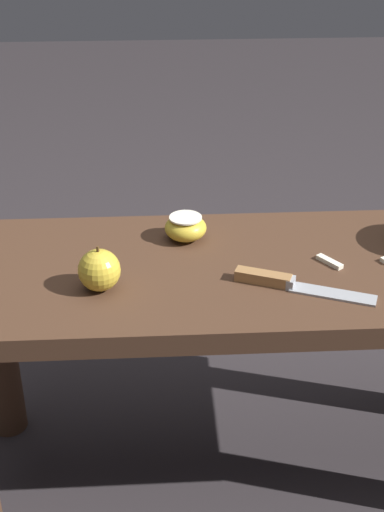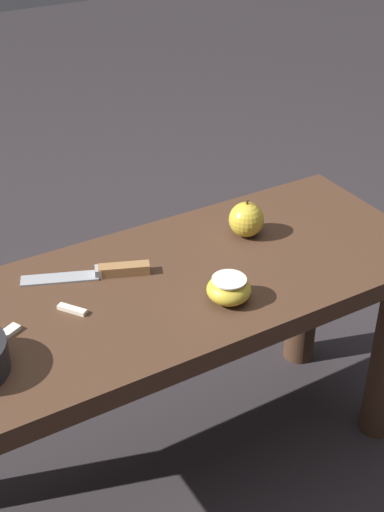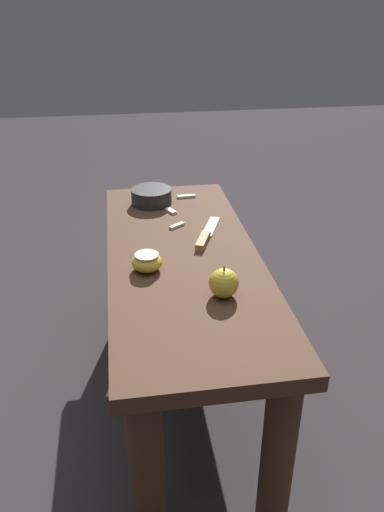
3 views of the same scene
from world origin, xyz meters
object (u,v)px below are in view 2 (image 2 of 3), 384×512
Objects in this scene: wooden_bench at (165,331)px; apple_cut at (229,289)px; knife at (105,272)px; apple_whole at (246,219)px.

apple_cut reaches higher than wooden_bench.
wooden_bench is at bearing -54.90° from apple_cut.
apple_cut is at bearing 125.10° from wooden_bench.
knife is at bearing -42.90° from wooden_bench.
wooden_bench is 0.28m from apple_whole.
wooden_bench is 13.40× the size of apple_cut.
apple_cut is (-0.16, 0.18, 0.02)m from knife.
apple_whole reaches higher than apple_cut.
apple_whole is at bearing -163.76° from wooden_bench.
knife is at bearing -2.02° from apple_whole.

